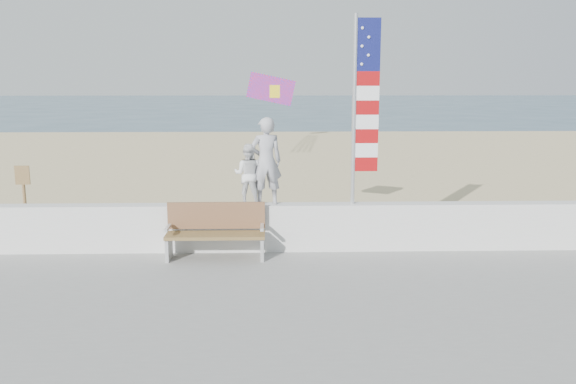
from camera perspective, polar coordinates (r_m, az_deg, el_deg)
name	(u,v)px	position (r m, az deg, el deg)	size (l,w,h in m)	color
ground	(279,295)	(9.92, -0.88, -9.64)	(220.00, 220.00, 0.00)	#324F64
sand	(275,191)	(18.62, -1.23, 0.14)	(90.00, 40.00, 0.08)	#D1BE8B
seawall	(277,227)	(11.65, -1.01, -3.30)	(30.00, 0.35, 0.90)	silver
adult	(266,161)	(11.41, -2.08, 2.90)	(0.60, 0.39, 1.65)	#A3A3A9
child	(248,174)	(11.45, -3.74, 1.67)	(0.56, 0.44, 1.15)	white
bench	(216,230)	(11.24, -6.77, -3.59)	(1.80, 0.57, 1.00)	olive
flag	(361,102)	(11.43, 6.86, 8.34)	(0.50, 0.08, 3.50)	silver
parafoil_kite	(272,89)	(12.72, -1.48, 9.59)	(1.02, 0.29, 0.70)	#FE241C
sign	(24,192)	(14.68, -23.48, -0.02)	(0.32, 0.07, 1.46)	olive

